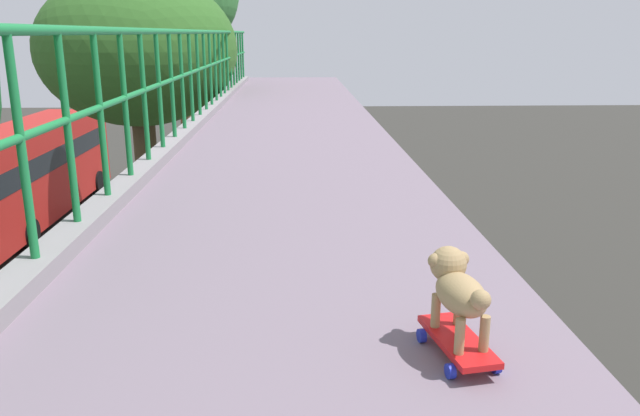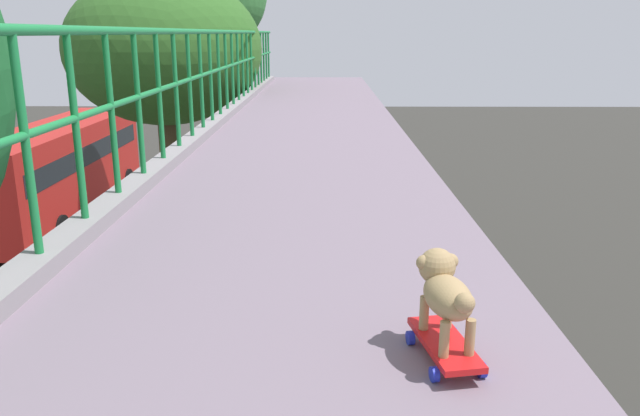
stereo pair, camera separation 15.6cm
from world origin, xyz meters
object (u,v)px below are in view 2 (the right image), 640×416
car_white_seventh (76,290)px  city_bus (59,166)px  toy_skateboard (445,345)px  small_dog (445,289)px

car_white_seventh → city_bus: 9.51m
toy_skateboard → small_dog: small_dog is taller
car_white_seventh → small_dog: small_dog is taller
city_bus → small_dog: 23.07m
car_white_seventh → toy_skateboard: toy_skateboard is taller
city_bus → toy_skateboard: 23.06m
car_white_seventh → toy_skateboard: (6.42, -11.72, 4.81)m
car_white_seventh → small_dog: bearing=-61.3°
car_white_seventh → city_bus: city_bus is taller
car_white_seventh → small_dog: size_ratio=9.79×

